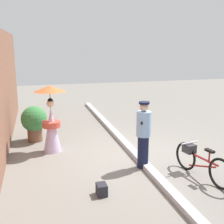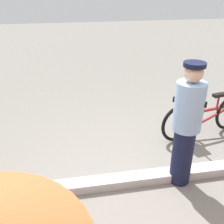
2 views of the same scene
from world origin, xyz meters
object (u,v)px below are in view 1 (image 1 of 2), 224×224
Objects in this scene: bicycle_near_officer at (200,161)px; person_with_parasol at (51,118)px; potted_plant_by_door at (35,121)px; person_officer at (143,133)px; backpack_on_pavement at (102,189)px.

person_with_parasol reaches higher than bicycle_near_officer.
person_with_parasol reaches higher than potted_plant_by_door.
potted_plant_by_door is (3.53, 3.46, 0.24)m from bicycle_near_officer.
person_officer is 0.88× the size of person_with_parasol.
bicycle_near_officer is 6.70× the size of backpack_on_pavement.
person_officer is 1.76m from backpack_on_pavement.
person_with_parasol is at bearing 15.85° from backpack_on_pavement.
person_officer reaches higher than bicycle_near_officer.
person_officer is at bearing -50.64° from backpack_on_pavement.
person_with_parasol is (2.50, 3.02, 0.55)m from bicycle_near_officer.
potted_plant_by_door is at bearing 42.02° from person_officer.
backpack_on_pavement is (-2.70, -0.77, -0.81)m from person_with_parasol.
person_with_parasol is 1.68× the size of potted_plant_by_door.
bicycle_near_officer is 3.96m from person_with_parasol.
person_officer is 6.33× the size of backpack_on_pavement.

